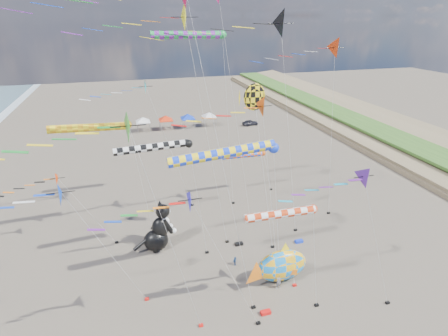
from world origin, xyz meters
TOP-DOWN VIEW (x-y plane):
  - delta_kite_0 at (10.71, 17.52)m, footprint 11.79×2.41m
  - delta_kite_1 at (-7.45, 24.54)m, footprint 10.90×1.77m
  - delta_kite_2 at (-0.03, 9.21)m, footprint 9.69×1.98m
  - delta_kite_3 at (-14.66, 8.77)m, footprint 11.99×2.16m
  - delta_kite_5 at (3.59, 15.14)m, footprint 16.28×2.95m
  - delta_kite_7 at (-4.44, 15.17)m, footprint 12.80×2.58m
  - delta_kite_8 at (-10.73, 4.52)m, footprint 12.01×2.27m
  - delta_kite_9 at (7.00, 2.32)m, footprint 9.86×1.93m
  - delta_kite_10 at (-16.99, 18.50)m, footprint 9.66×1.69m
  - delta_kite_11 at (-5.60, 3.43)m, footprint 10.09×1.83m
  - windsock_0 at (-1.65, 23.53)m, footprint 9.62×0.89m
  - windsock_1 at (5.82, 25.86)m, footprint 7.70×0.69m
  - windsock_2 at (-12.84, 20.32)m, footprint 9.42×0.87m
  - windsock_3 at (-1.89, 8.71)m, footprint 10.59×0.92m
  - windsock_4 at (-7.17, 13.89)m, footprint 8.47×0.74m
  - windsock_5 at (1.07, 3.84)m, footprint 7.13×0.68m
  - angelfish_kite at (2.39, 14.82)m, footprint 3.74×3.02m
  - cat_inflatable at (-7.53, 16.35)m, footprint 4.46×2.92m
  - fish_inflatable at (3.13, 7.66)m, footprint 6.68×2.83m
  - person_adult at (2.58, 6.82)m, footprint 0.70×0.57m
  - child_green at (5.08, 8.90)m, footprint 0.68×0.59m
  - child_blue at (-0.36, 11.17)m, footprint 0.62×0.52m
  - kite_bag_0 at (1.13, 14.31)m, footprint 0.90×0.44m
  - kite_bag_1 at (7.85, 12.88)m, footprint 0.90×0.44m
  - kite_bag_2 at (0.23, 4.27)m, footprint 0.90×0.44m
  - tent_row at (1.50, 60.00)m, footprint 19.20×4.20m
  - parked_car at (18.41, 58.00)m, footprint 3.95×1.95m

SIDE VIEW (x-z plane):
  - kite_bag_0 at x=1.13m, z-range 0.00..0.30m
  - kite_bag_1 at x=7.85m, z-range 0.00..0.30m
  - kite_bag_2 at x=0.23m, z-range 0.00..0.30m
  - child_blue at x=-0.36m, z-range 0.00..1.00m
  - child_green at x=5.08m, z-range 0.00..1.20m
  - parked_car at x=18.41m, z-range 0.00..1.30m
  - person_adult at x=2.58m, z-range 0.00..1.65m
  - fish_inflatable at x=3.13m, z-range -0.32..4.10m
  - cat_inflatable at x=-7.53m, z-range 0.00..5.54m
  - tent_row at x=1.50m, z-range 1.25..5.05m
  - windsock_1 at x=5.82m, z-range 2.79..9.13m
  - delta_kite_10 at x=-16.99m, z-range 3.30..12.35m
  - windsock_5 at x=1.07m, z-range 4.85..15.40m
  - delta_kite_3 at x=-14.66m, z-range 5.26..18.58m
  - delta_kite_9 at x=7.00m, z-range 5.41..18.85m
  - delta_kite_11 at x=-5.60m, z-range 5.44..18.89m
  - windsock_4 at x=-7.17m, z-range 6.13..19.27m
  - windsock_2 at x=-12.84m, z-range 6.34..19.98m
  - windsock_3 at x=-1.89m, z-range 6.51..20.53m
  - delta_kite_1 at x=-7.45m, z-range 7.32..24.56m
  - angelfish_kite at x=2.39m, z-range 7.47..25.32m
  - delta_kite_2 at x=-0.03m, z-range 7.59..25.47m
  - delta_kite_8 at x=-10.73m, z-range 8.09..27.13m
  - delta_kite_0 at x=10.71m, z-range 9.46..31.39m
  - windsock_0 at x=-1.65m, z-range 10.58..32.80m
  - delta_kite_5 at x=3.59m, z-range 10.58..35.19m
  - delta_kite_7 at x=-4.44m, z-range 10.93..35.90m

